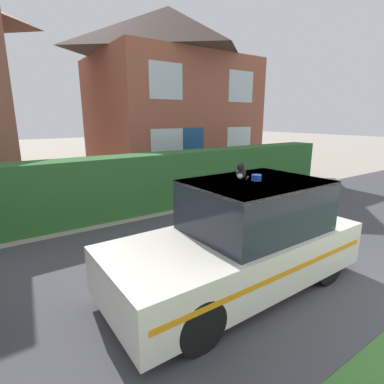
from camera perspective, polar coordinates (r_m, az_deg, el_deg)
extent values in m
cube|color=#424247|center=(6.29, 12.40, -9.57)|extent=(28.00, 5.31, 0.01)
cube|color=#2D662D|center=(7.97, -12.91, 1.19)|extent=(14.95, 0.82, 1.54)
cylinder|color=black|center=(4.55, -9.71, -14.52)|extent=(0.63, 0.20, 0.63)
cylinder|color=black|center=(3.51, 1.33, -23.91)|extent=(0.63, 0.20, 0.63)
cylinder|color=black|center=(5.87, 12.22, -7.91)|extent=(0.63, 0.20, 0.63)
cylinder|color=black|center=(5.11, 24.25, -12.33)|extent=(0.63, 0.20, 0.63)
cube|color=silver|center=(4.55, 8.44, -11.78)|extent=(3.90, 1.65, 0.67)
cube|color=#232833|center=(4.52, 11.92, -2.47)|extent=(1.94, 1.48, 0.74)
cube|color=silver|center=(4.44, 12.14, 1.87)|extent=(1.94, 1.48, 0.04)
cube|color=orange|center=(5.09, 2.10, -8.09)|extent=(3.69, 0.03, 0.07)
cube|color=orange|center=(4.04, 16.70, -14.92)|extent=(3.69, 0.03, 0.07)
cylinder|color=blue|center=(4.43, 12.18, 2.69)|extent=(0.14, 0.14, 0.09)
ellipsoid|color=black|center=(4.02, 9.34, 3.54)|extent=(0.23, 0.22, 0.17)
ellipsoid|color=white|center=(3.95, 9.14, 3.19)|extent=(0.09, 0.09, 0.09)
sphere|color=black|center=(3.92, 9.18, 4.80)|extent=(0.10, 0.10, 0.10)
cone|color=black|center=(3.92, 8.82, 5.41)|extent=(0.04, 0.04, 0.04)
cone|color=black|center=(3.91, 9.58, 5.37)|extent=(0.04, 0.04, 0.04)
cylinder|color=black|center=(4.09, 10.46, 2.68)|extent=(0.14, 0.11, 0.03)
cube|color=#93513D|center=(15.04, -4.18, 14.22)|extent=(6.77, 5.81, 5.13)
pyramid|color=#473833|center=(15.50, -4.45, 27.93)|extent=(7.10, 6.10, 2.22)
cube|color=navy|center=(12.32, 0.30, 7.28)|extent=(1.00, 0.02, 2.10)
cube|color=silver|center=(11.63, -4.69, 8.74)|extent=(1.40, 0.02, 1.30)
cube|color=silver|center=(13.86, 8.93, 9.45)|extent=(1.40, 0.02, 1.30)
cube|color=silver|center=(11.66, -4.93, 20.36)|extent=(1.40, 0.02, 1.30)
cube|color=silver|center=(13.89, 9.32, 19.20)|extent=(1.40, 0.02, 1.30)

